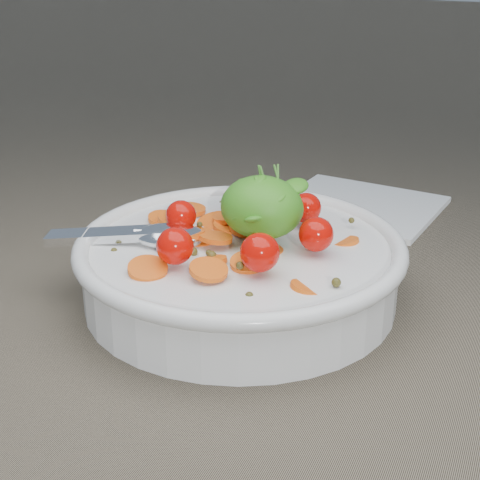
% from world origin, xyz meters
% --- Properties ---
extents(ground, '(6.00, 6.00, 0.00)m').
position_xyz_m(ground, '(0.00, 0.00, 0.00)').
color(ground, '#746853').
rests_on(ground, ground).
extents(bowl, '(0.31, 0.29, 0.12)m').
position_xyz_m(bowl, '(-0.02, -0.01, 0.03)').
color(bowl, white).
rests_on(bowl, ground).
extents(napkin, '(0.19, 0.17, 0.01)m').
position_xyz_m(napkin, '(0.02, 0.25, 0.00)').
color(napkin, white).
rests_on(napkin, ground).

